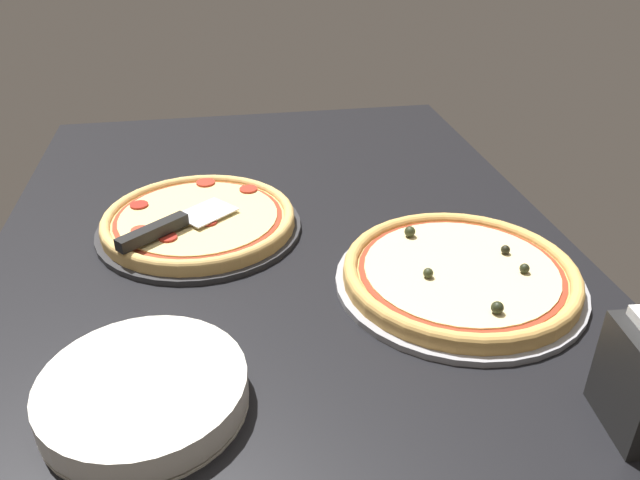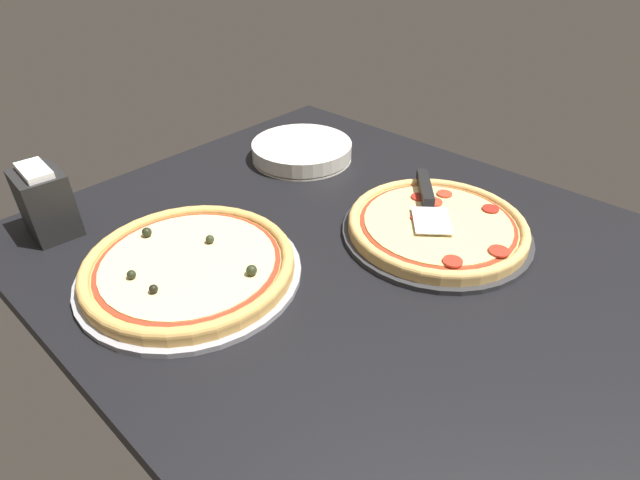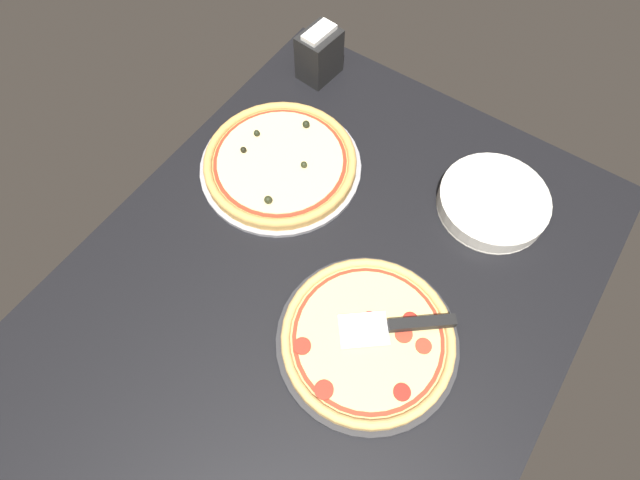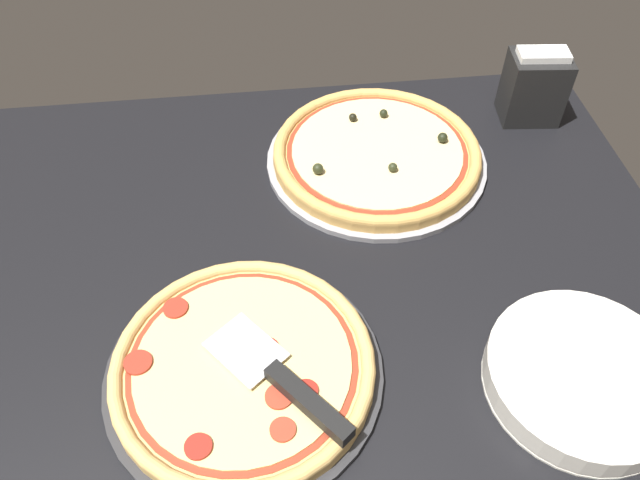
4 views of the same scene
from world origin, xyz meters
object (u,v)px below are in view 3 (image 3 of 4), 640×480
at_px(plate_stack, 493,202).
at_px(napkin_holder, 319,54).
at_px(pizza_front, 368,338).
at_px(pizza_back, 280,161).
at_px(serving_spatula, 410,325).

bearing_deg(plate_stack, napkin_holder, 77.32).
xyz_separation_m(plate_stack, napkin_holder, (0.13, 0.56, 0.04)).
bearing_deg(pizza_front, pizza_back, 58.12).
height_order(pizza_back, plate_stack, pizza_back).
distance_m(serving_spatula, napkin_holder, 0.74).
relative_size(pizza_front, napkin_holder, 2.46).
distance_m(pizza_front, plate_stack, 0.43).
distance_m(pizza_back, napkin_holder, 0.33).
bearing_deg(napkin_holder, plate_stack, -102.68).
bearing_deg(pizza_back, napkin_holder, 17.95).
bearing_deg(pizza_front, plate_stack, -8.77).
height_order(pizza_front, serving_spatula, serving_spatula).
distance_m(plate_stack, napkin_holder, 0.58).
xyz_separation_m(pizza_back, plate_stack, (0.18, -0.46, -0.00)).
height_order(pizza_front, napkin_holder, napkin_holder).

